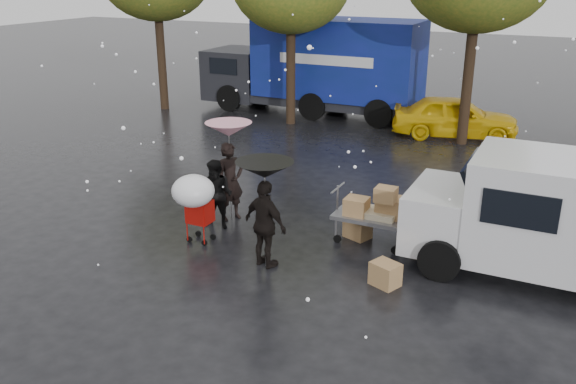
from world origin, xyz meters
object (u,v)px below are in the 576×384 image
at_px(white_van, 561,218).
at_px(vendor_cart, 376,210).
at_px(blue_truck, 317,66).
at_px(yellow_taxi, 455,117).
at_px(person_pink, 230,182).
at_px(shopping_cart, 194,194).
at_px(person_black, 265,224).

bearing_deg(white_van, vendor_cart, -179.83).
xyz_separation_m(blue_truck, yellow_taxi, (5.45, -1.28, -1.08)).
relative_size(person_pink, yellow_taxi, 0.44).
relative_size(person_pink, white_van, 0.35).
bearing_deg(white_van, shopping_cart, -166.02).
relative_size(vendor_cart, shopping_cart, 1.04).
height_order(vendor_cart, yellow_taxi, yellow_taxi).
relative_size(person_black, shopping_cart, 1.15).
distance_m(person_black, white_van, 5.18).
distance_m(vendor_cart, blue_truck, 11.79).
bearing_deg(blue_truck, white_van, -48.55).
distance_m(person_pink, blue_truck, 10.74).
bearing_deg(shopping_cart, blue_truck, 102.00).
xyz_separation_m(shopping_cart, blue_truck, (-2.52, 11.87, 0.69)).
bearing_deg(vendor_cart, person_pink, -177.13).
height_order(person_pink, person_black, person_pink).
xyz_separation_m(shopping_cart, yellow_taxi, (2.92, 10.58, -0.39)).
distance_m(person_pink, vendor_cart, 3.27).
xyz_separation_m(person_black, shopping_cart, (-1.70, 0.24, 0.22)).
distance_m(person_black, shopping_cart, 1.73).
height_order(shopping_cart, blue_truck, blue_truck).
xyz_separation_m(person_black, vendor_cart, (1.51, 1.85, -0.11)).
xyz_separation_m(person_black, white_van, (4.82, 1.86, 0.32)).
height_order(shopping_cart, yellow_taxi, shopping_cart).
bearing_deg(blue_truck, shopping_cart, -78.00).
xyz_separation_m(person_pink, shopping_cart, (0.06, -1.45, 0.20)).
distance_m(white_van, yellow_taxi, 9.67).
relative_size(vendor_cart, blue_truck, 0.18).
xyz_separation_m(vendor_cart, yellow_taxi, (-0.28, 8.97, -0.05)).
bearing_deg(yellow_taxi, white_van, -172.21).
height_order(person_pink, blue_truck, blue_truck).
bearing_deg(shopping_cart, yellow_taxi, 74.56).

